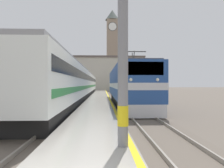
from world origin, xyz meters
The scene contains 9 objects.
ground_plane centered at (0.00, 30.00, 0.00)m, with size 200.00×200.00×0.00m, color #60564C.
platform centered at (0.00, 25.00, 0.15)m, with size 2.91×140.00×0.30m.
rail_track_near centered at (2.90, 25.00, 0.03)m, with size 2.84×140.00×0.16m.
rail_track_far centered at (-2.84, 25.00, 0.03)m, with size 2.83×140.00×0.16m.
locomotive_train centered at (2.90, 18.74, 1.93)m, with size 2.92×18.48×4.75m.
passenger_train centered at (-2.84, 29.56, 2.14)m, with size 2.92×50.66×3.98m.
catenary_mast centered at (1.09, 3.26, 3.87)m, with size 2.17×0.33×7.36m.
clock_tower centered at (3.86, 72.80, 14.76)m, with size 4.88×4.88×27.87m.
station_building centered at (1.11, 62.72, 5.16)m, with size 23.47×7.05×10.27m.
Camera 1 is at (0.44, -3.17, 2.14)m, focal length 35.00 mm.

